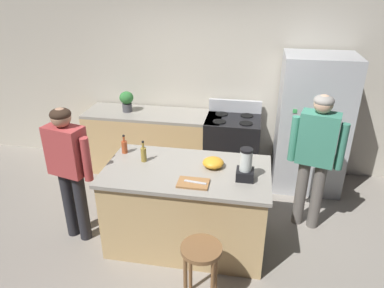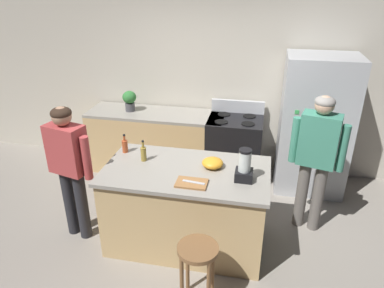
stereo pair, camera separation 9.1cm
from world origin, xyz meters
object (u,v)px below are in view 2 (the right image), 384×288
object	(u,v)px
stove_range	(234,148)
mixing_bowl	(213,163)
bottle_cooking_sauce	(125,146)
cutting_board	(192,183)
refrigerator	(315,126)
potted_plant	(130,100)
blender_appliance	(244,167)
bottle_vinegar	(143,153)
person_by_island_left	(69,162)
bar_stool	(198,260)
person_by_sink_right	(317,152)
chef_knife	(194,182)
kitchen_island	(186,206)

from	to	relation	value
stove_range	mixing_bowl	world-z (taller)	stove_range
bottle_cooking_sauce	cutting_board	size ratio (longest dim) A/B	0.72
refrigerator	potted_plant	distance (m)	2.61
stove_range	blender_appliance	distance (m)	1.73
bottle_vinegar	potted_plant	bearing A→B (deg)	115.78
person_by_island_left	cutting_board	bearing A→B (deg)	-5.86
bar_stool	mixing_bowl	size ratio (longest dim) A/B	2.90
stove_range	bottle_vinegar	xyz separation A→B (m)	(-0.85, -1.43, 0.54)
person_by_sink_right	chef_knife	xyz separation A→B (m)	(-1.20, -0.82, -0.04)
stove_range	chef_knife	xyz separation A→B (m)	(-0.23, -1.79, 0.47)
kitchen_island	mixing_bowl	size ratio (longest dim) A/B	7.71
potted_plant	bottle_cooking_sauce	xyz separation A→B (m)	(0.43, -1.30, -0.09)
stove_range	person_by_sink_right	distance (m)	1.46
refrigerator	bar_stool	distance (m)	2.60
stove_range	cutting_board	xyz separation A→B (m)	(-0.25, -1.79, 0.46)
kitchen_island	chef_knife	xyz separation A→B (m)	(0.13, -0.27, 0.48)
potted_plant	bottle_cooking_sauce	bearing A→B (deg)	-71.66
blender_appliance	kitchen_island	bearing A→B (deg)	172.04
kitchen_island	stove_range	bearing A→B (deg)	76.53
refrigerator	bottle_cooking_sauce	distance (m)	2.50
stove_range	mixing_bowl	xyz separation A→B (m)	(-0.11, -1.42, 0.50)
refrigerator	cutting_board	world-z (taller)	refrigerator
stove_range	chef_knife	world-z (taller)	stove_range
person_by_sink_right	potted_plant	distance (m)	2.72
kitchen_island	stove_range	world-z (taller)	stove_range
bottle_vinegar	kitchen_island	bearing A→B (deg)	-11.43
bar_stool	blender_appliance	distance (m)	0.96
person_by_island_left	mixing_bowl	world-z (taller)	person_by_island_left
person_by_sink_right	bottle_vinegar	distance (m)	1.88
person_by_island_left	cutting_board	xyz separation A→B (m)	(1.36, -0.14, -0.01)
kitchen_island	person_by_island_left	bearing A→B (deg)	-174.10
cutting_board	chef_knife	bearing A→B (deg)	0.00
potted_plant	bottle_vinegar	xyz separation A→B (m)	(0.70, -1.45, -0.09)
person_by_island_left	person_by_sink_right	bearing A→B (deg)	14.87
chef_knife	cutting_board	bearing A→B (deg)	-172.81
cutting_board	chef_knife	size ratio (longest dim) A/B	1.36
potted_plant	bottle_vinegar	world-z (taller)	potted_plant
bottle_cooking_sauce	refrigerator	bearing A→B (deg)	29.87
person_by_sink_right	bottle_vinegar	world-z (taller)	person_by_sink_right
refrigerator	person_by_sink_right	xyz separation A→B (m)	(-0.08, -0.94, 0.06)
cutting_board	refrigerator	bearing A→B (deg)	53.69
refrigerator	stove_range	size ratio (longest dim) A/B	1.68
chef_knife	refrigerator	bearing A→B (deg)	61.30
bottle_cooking_sauce	mixing_bowl	xyz separation A→B (m)	(1.02, -0.15, -0.03)
bar_stool	bottle_vinegar	size ratio (longest dim) A/B	2.72
person_by_island_left	blender_appliance	xyz separation A→B (m)	(1.83, 0.05, 0.12)
bar_stool	bottle_vinegar	world-z (taller)	bottle_vinegar
person_by_island_left	mixing_bowl	bearing A→B (deg)	8.73
person_by_sink_right	stove_range	bearing A→B (deg)	135.10
person_by_island_left	potted_plant	xyz separation A→B (m)	(0.05, 1.68, 0.15)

